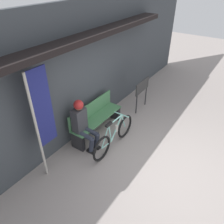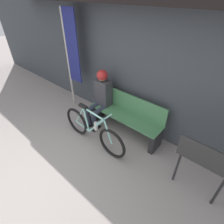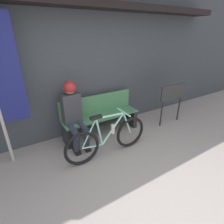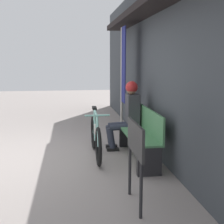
{
  "view_description": "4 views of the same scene",
  "coord_description": "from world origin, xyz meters",
  "px_view_note": "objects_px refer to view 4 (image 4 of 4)",
  "views": [
    {
      "loc": [
        -3.36,
        -1.04,
        3.71
      ],
      "look_at": [
        0.33,
        1.48,
        0.75
      ],
      "focal_mm": 35.0,
      "sensor_mm": 36.0,
      "label": 1
    },
    {
      "loc": [
        2.01,
        -0.5,
        2.62
      ],
      "look_at": [
        0.12,
        1.66,
        0.6
      ],
      "focal_mm": 28.0,
      "sensor_mm": 36.0,
      "label": 2
    },
    {
      "loc": [
        -1.29,
        -1.08,
        2.07
      ],
      "look_at": [
        0.25,
        1.45,
        0.71
      ],
      "focal_mm": 28.0,
      "sensor_mm": 36.0,
      "label": 3
    },
    {
      "loc": [
        5.25,
        0.76,
        1.66
      ],
      "look_at": [
        0.18,
        1.47,
        0.81
      ],
      "focal_mm": 50.0,
      "sensor_mm": 36.0,
      "label": 4
    }
  ],
  "objects_px": {
    "signboard": "(135,145)",
    "park_bench_near": "(141,136)",
    "bicycle": "(96,137)",
    "banner_pole": "(123,71)",
    "person_seated": "(128,111)"
  },
  "relations": [
    {
      "from": "banner_pole",
      "to": "signboard",
      "type": "height_order",
      "value": "banner_pole"
    },
    {
      "from": "park_bench_near",
      "to": "banner_pole",
      "type": "relative_size",
      "value": 0.71
    },
    {
      "from": "person_seated",
      "to": "banner_pole",
      "type": "distance_m",
      "value": 1.21
    },
    {
      "from": "park_bench_near",
      "to": "bicycle",
      "type": "xyz_separation_m",
      "value": [
        -0.24,
        -0.74,
        -0.06
      ]
    },
    {
      "from": "park_bench_near",
      "to": "person_seated",
      "type": "height_order",
      "value": "person_seated"
    },
    {
      "from": "banner_pole",
      "to": "signboard",
      "type": "bearing_deg",
      "value": -7.49
    },
    {
      "from": "park_bench_near",
      "to": "banner_pole",
      "type": "distance_m",
      "value": 1.91
    },
    {
      "from": "signboard",
      "to": "park_bench_near",
      "type": "bearing_deg",
      "value": 164.71
    },
    {
      "from": "bicycle",
      "to": "signboard",
      "type": "distance_m",
      "value": 1.97
    },
    {
      "from": "bicycle",
      "to": "banner_pole",
      "type": "distance_m",
      "value": 1.89
    },
    {
      "from": "bicycle",
      "to": "banner_pole",
      "type": "relative_size",
      "value": 0.69
    },
    {
      "from": "park_bench_near",
      "to": "person_seated",
      "type": "relative_size",
      "value": 1.31
    },
    {
      "from": "person_seated",
      "to": "signboard",
      "type": "xyz_separation_m",
      "value": [
        2.3,
        -0.35,
        -0.02
      ]
    },
    {
      "from": "bicycle",
      "to": "person_seated",
      "type": "relative_size",
      "value": 1.26
    },
    {
      "from": "park_bench_near",
      "to": "bicycle",
      "type": "height_order",
      "value": "park_bench_near"
    }
  ]
}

